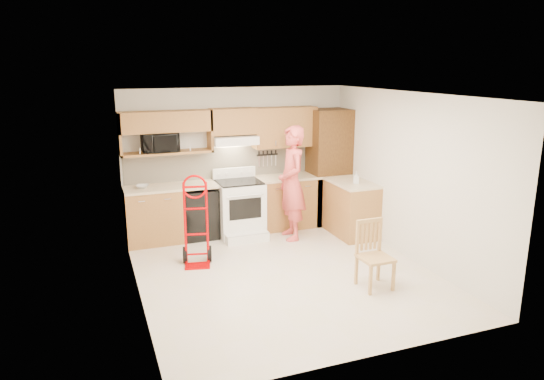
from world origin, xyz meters
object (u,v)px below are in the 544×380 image
range (241,204)px  dining_chair (376,256)px  person (292,183)px  microwave (160,142)px  hand_truck (196,225)px

range → dining_chair: range is taller
person → dining_chair: 2.27m
microwave → range: microwave is taller
microwave → dining_chair: size_ratio=0.64×
microwave → range: bearing=-17.6°
range → person: person is taller
range → person: size_ratio=0.59×
range → dining_chair: bearing=-68.0°
person → dining_chair: size_ratio=2.13×
hand_truck → microwave: bearing=114.1°
microwave → dining_chair: 3.92m
hand_truck → range: bearing=58.1°
microwave → hand_truck: microwave is taller
person → hand_truck: (-1.75, -0.59, -0.35)m
hand_truck → dining_chair: 2.59m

